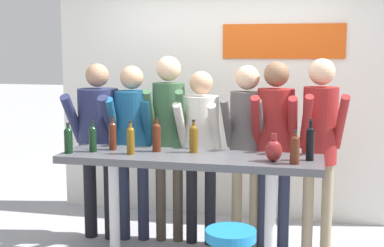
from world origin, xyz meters
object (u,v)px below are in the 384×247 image
(wine_bottle_3, at_px, (194,137))
(wine_bottle_5, at_px, (295,148))
(person_center_left, at_px, (169,126))
(person_center, at_px, (201,138))
(decorative_vase, at_px, (274,150))
(person_center_right, at_px, (246,134))
(wine_bottle_1, at_px, (156,136))
(wine_bottle_0, at_px, (113,135))
(person_right, at_px, (275,134))
(wine_bottle_4, at_px, (68,139))
(tasting_table, at_px, (190,175))
(person_far_left, at_px, (98,132))
(wine_bottle_6, at_px, (93,138))
(wine_bottle_7, at_px, (131,139))
(wine_bottle_2, at_px, (310,142))
(person_left, at_px, (132,133))
(person_far_right, at_px, (320,133))

(wine_bottle_3, xyz_separation_m, wine_bottle_5, (0.84, -0.26, -0.01))
(person_center_left, distance_m, person_center, 0.33)
(decorative_vase, bearing_deg, person_center_right, 113.04)
(person_center_left, height_order, wine_bottle_3, person_center_left)
(wine_bottle_1, bearing_deg, wine_bottle_0, -177.98)
(decorative_vase, bearing_deg, person_right, 93.33)
(wine_bottle_0, height_order, wine_bottle_4, wine_bottle_0)
(person_right, bearing_deg, wine_bottle_4, -157.01)
(tasting_table, distance_m, wine_bottle_1, 0.44)
(tasting_table, xyz_separation_m, person_far_left, (-1.03, 0.54, 0.23))
(person_center_right, relative_size, wine_bottle_1, 5.79)
(wine_bottle_5, relative_size, wine_bottle_6, 0.98)
(person_center, xyz_separation_m, wine_bottle_7, (-0.45, -0.67, 0.09))
(wine_bottle_2, distance_m, wine_bottle_7, 1.45)
(wine_bottle_5, bearing_deg, wine_bottle_0, 171.99)
(wine_bottle_1, relative_size, wine_bottle_7, 1.06)
(person_center, relative_size, wine_bottle_7, 5.95)
(wine_bottle_7, bearing_deg, person_center_left, 78.61)
(person_left, xyz_separation_m, person_center, (0.66, 0.04, -0.03))
(wine_bottle_1, xyz_separation_m, wine_bottle_7, (-0.18, -0.15, -0.01))
(person_right, relative_size, wine_bottle_1, 5.92)
(wine_bottle_7, bearing_deg, person_center, 56.35)
(wine_bottle_1, height_order, wine_bottle_5, wine_bottle_1)
(wine_bottle_6, bearing_deg, person_far_left, 108.79)
(person_center_right, distance_m, wine_bottle_3, 0.63)
(wine_bottle_1, xyz_separation_m, wine_bottle_4, (-0.69, -0.23, -0.02))
(wine_bottle_5, distance_m, wine_bottle_6, 1.68)
(wine_bottle_3, height_order, wine_bottle_6, wine_bottle_3)
(person_center, height_order, wine_bottle_5, person_center)
(person_far_left, distance_m, wine_bottle_4, 0.69)
(person_center_right, distance_m, wine_bottle_4, 1.59)
(tasting_table, bearing_deg, wine_bottle_1, 163.90)
(person_center, height_order, wine_bottle_2, person_center)
(tasting_table, bearing_deg, wine_bottle_6, -176.93)
(person_center_left, xyz_separation_m, wine_bottle_5, (1.20, -0.76, -0.02))
(person_center_right, xyz_separation_m, decorative_vase, (0.30, -0.71, 0.00))
(wine_bottle_2, relative_size, decorative_vase, 1.49)
(person_center_left, relative_size, person_far_right, 1.01)
(person_left, xyz_separation_m, wine_bottle_3, (0.70, -0.45, 0.06))
(person_center, height_order, wine_bottle_4, person_center)
(person_center, xyz_separation_m, wine_bottle_4, (-0.97, -0.75, 0.08))
(wine_bottle_4, bearing_deg, person_right, 23.85)
(person_right, bearing_deg, wine_bottle_6, -157.68)
(wine_bottle_2, bearing_deg, person_far_left, 165.08)
(person_left, xyz_separation_m, person_center_right, (1.08, 0.05, 0.02))
(wine_bottle_0, bearing_deg, wine_bottle_3, 3.56)
(wine_bottle_5, bearing_deg, tasting_table, 170.49)
(person_center_right, height_order, wine_bottle_4, person_center_right)
(person_left, relative_size, wine_bottle_0, 5.71)
(person_far_left, height_order, wine_bottle_2, person_far_left)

